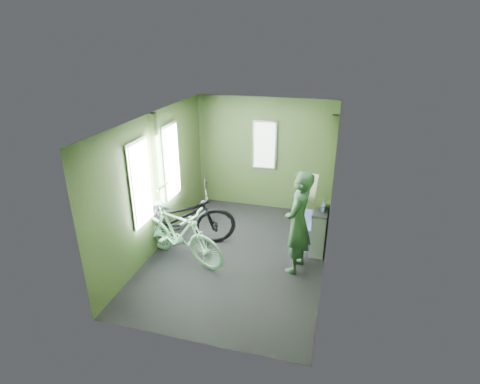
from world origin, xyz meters
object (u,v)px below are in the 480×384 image
at_px(passenger, 298,222).
at_px(bench_seat, 313,228).
at_px(bicycle_black, 176,246).
at_px(waste_box, 318,233).
at_px(bicycle_mint, 181,261).

distance_m(passenger, bench_seat, 1.11).
relative_size(bicycle_black, passenger, 1.29).
bearing_deg(passenger, waste_box, 164.05).
bearing_deg(waste_box, bench_seat, 105.48).
xyz_separation_m(bicycle_black, bicycle_mint, (0.26, -0.40, 0.00)).
height_order(bicycle_mint, bench_seat, bench_seat).
xyz_separation_m(bicycle_black, passenger, (2.09, -0.11, 0.82)).
bearing_deg(waste_box, bicycle_mint, -159.23).
bearing_deg(bicycle_black, passenger, -116.32).
distance_m(bicycle_black, bench_seat, 2.42).
distance_m(bicycle_black, waste_box, 2.45).
relative_size(passenger, bench_seat, 1.87).
bearing_deg(bicycle_black, bicycle_mint, -169.57).
bearing_deg(bicycle_black, bench_seat, -93.11).
xyz_separation_m(bicycle_mint, passenger, (1.83, 0.28, 0.82)).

